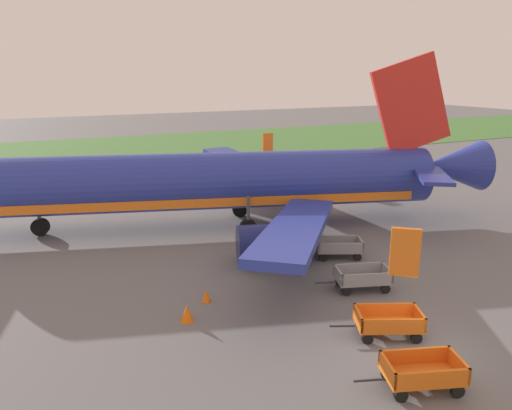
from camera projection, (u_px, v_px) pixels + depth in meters
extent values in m
plane|color=slate|center=(423.00, 351.00, 18.03)|extent=(220.00, 220.00, 0.00)
cube|color=#477A38|center=(127.00, 149.00, 65.02)|extent=(220.00, 28.00, 0.06)
cylinder|color=#28389E|center=(205.00, 181.00, 31.60)|extent=(29.77, 12.32, 3.70)
cube|color=orange|center=(206.00, 196.00, 31.87)|extent=(26.85, 11.26, 0.56)
cone|color=#28389E|center=(451.00, 166.00, 33.99)|extent=(5.33, 4.68, 3.52)
cube|color=#28389E|center=(297.00, 227.00, 24.42)|extent=(10.20, 11.74, 1.35)
cube|color=orange|center=(405.00, 252.00, 18.36)|extent=(0.98, 0.85, 1.90)
cylinder|color=navy|center=(267.00, 243.00, 26.09)|extent=(3.67, 2.94, 2.10)
cube|color=#28389E|center=(250.00, 166.00, 40.34)|extent=(3.72, 13.18, 1.35)
cube|color=orange|center=(268.00, 143.00, 46.67)|extent=(1.11, 0.29, 1.90)
cylinder|color=navy|center=(238.00, 186.00, 39.03)|extent=(3.67, 2.94, 2.10)
cube|color=red|center=(411.00, 105.00, 32.37)|extent=(5.82, 2.09, 6.88)
cube|color=#28389E|center=(432.00, 175.00, 30.45)|extent=(4.46, 5.29, 0.24)
cube|color=#28389E|center=(389.00, 158.00, 36.55)|extent=(1.89, 5.23, 0.24)
cylinder|color=#4C4C51|center=(38.00, 211.00, 30.47)|extent=(0.20, 0.20, 2.04)
cylinder|color=black|center=(40.00, 227.00, 30.75)|extent=(1.18, 0.75, 1.10)
cylinder|color=#4C4C51|center=(248.00, 212.00, 30.29)|extent=(0.20, 0.20, 2.04)
cylinder|color=black|center=(248.00, 228.00, 30.56)|extent=(1.18, 0.75, 1.10)
cylinder|color=#4C4C51|center=(240.00, 195.00, 34.48)|extent=(0.20, 0.20, 2.04)
cylinder|color=black|center=(240.00, 209.00, 34.75)|extent=(1.18, 0.75, 1.10)
cube|color=orange|center=(422.00, 375.00, 15.80)|extent=(2.82, 2.15, 0.08)
cube|color=orange|center=(432.00, 379.00, 15.10)|extent=(2.39, 0.92, 0.55)
cube|color=orange|center=(415.00, 356.00, 16.34)|extent=(2.39, 0.92, 0.55)
cube|color=orange|center=(387.00, 369.00, 15.59)|extent=(0.56, 1.35, 0.55)
cube|color=orange|center=(458.00, 364.00, 15.85)|extent=(0.56, 1.35, 0.55)
cylinder|color=#2D2D33|center=(369.00, 380.00, 15.62)|extent=(0.97, 0.41, 0.08)
cylinder|color=black|center=(401.00, 395.00, 15.23)|extent=(0.47, 0.30, 0.44)
cylinder|color=black|center=(388.00, 374.00, 16.31)|extent=(0.47, 0.30, 0.44)
cylinder|color=black|center=(457.00, 391.00, 15.44)|extent=(0.47, 0.30, 0.44)
cylinder|color=black|center=(441.00, 370.00, 16.51)|extent=(0.47, 0.30, 0.44)
cube|color=orange|center=(388.00, 325.00, 18.98)|extent=(2.86, 2.31, 0.08)
cube|color=orange|center=(394.00, 326.00, 18.27)|extent=(2.32, 1.13, 0.55)
cube|color=orange|center=(384.00, 310.00, 19.52)|extent=(2.32, 1.13, 0.55)
cube|color=orange|center=(358.00, 318.00, 18.87)|extent=(0.67, 1.32, 0.55)
cube|color=orange|center=(419.00, 317.00, 18.92)|extent=(0.67, 1.32, 0.55)
cylinder|color=#2D2D33|center=(342.00, 326.00, 18.95)|extent=(0.94, 0.49, 0.08)
cylinder|color=black|center=(367.00, 338.00, 18.48)|extent=(0.47, 0.33, 0.44)
cylinder|color=black|center=(361.00, 324.00, 19.56)|extent=(0.47, 0.33, 0.44)
cylinder|color=black|center=(416.00, 338.00, 18.52)|extent=(0.47, 0.33, 0.44)
cylinder|color=black|center=(407.00, 323.00, 19.60)|extent=(0.47, 0.33, 0.44)
cube|color=gray|center=(362.00, 280.00, 23.07)|extent=(2.82, 2.12, 0.08)
cube|color=gray|center=(368.00, 279.00, 22.36)|extent=(2.40, 0.89, 0.55)
cube|color=gray|center=(358.00, 268.00, 23.61)|extent=(2.40, 0.89, 0.55)
cube|color=gray|center=(338.00, 275.00, 22.84)|extent=(0.54, 1.36, 0.55)
cube|color=gray|center=(387.00, 272.00, 23.13)|extent=(0.54, 1.36, 0.55)
cylinder|color=#2D2D33|center=(326.00, 283.00, 22.86)|extent=(0.97, 0.39, 0.08)
cylinder|color=black|center=(347.00, 291.00, 22.49)|extent=(0.47, 0.29, 0.44)
cylinder|color=black|center=(340.00, 281.00, 23.56)|extent=(0.47, 0.29, 0.44)
cylinder|color=black|center=(385.00, 289.00, 22.72)|extent=(0.47, 0.29, 0.44)
cylinder|color=black|center=(377.00, 279.00, 23.79)|extent=(0.47, 0.29, 0.44)
cube|color=gray|center=(339.00, 249.00, 27.07)|extent=(2.86, 2.31, 0.08)
cube|color=gray|center=(341.00, 248.00, 26.36)|extent=(2.32, 1.13, 0.55)
cube|color=gray|center=(337.00, 240.00, 27.61)|extent=(2.32, 1.13, 0.55)
cube|color=gray|center=(317.00, 244.00, 26.96)|extent=(0.67, 1.32, 0.55)
cube|color=gray|center=(360.00, 244.00, 27.01)|extent=(0.67, 1.32, 0.55)
cylinder|color=#2D2D33|center=(306.00, 250.00, 27.04)|extent=(0.94, 0.49, 0.08)
cylinder|color=black|center=(323.00, 257.00, 26.58)|extent=(0.47, 0.33, 0.44)
cylinder|color=black|center=(320.00, 250.00, 27.66)|extent=(0.47, 0.33, 0.44)
cylinder|color=black|center=(357.00, 257.00, 26.62)|extent=(0.47, 0.33, 0.44)
cylinder|color=black|center=(353.00, 250.00, 27.70)|extent=(0.47, 0.33, 0.44)
cone|color=orange|center=(187.00, 313.00, 20.13)|extent=(0.56, 0.56, 0.74)
cone|color=orange|center=(206.00, 296.00, 21.88)|extent=(0.43, 0.43, 0.57)
cone|color=orange|center=(406.00, 261.00, 25.71)|extent=(0.52, 0.52, 0.69)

